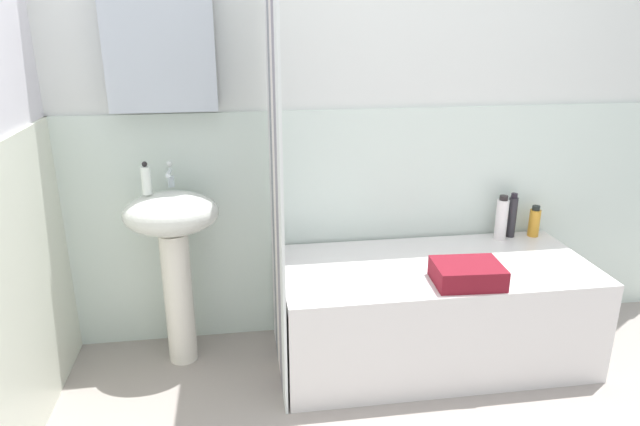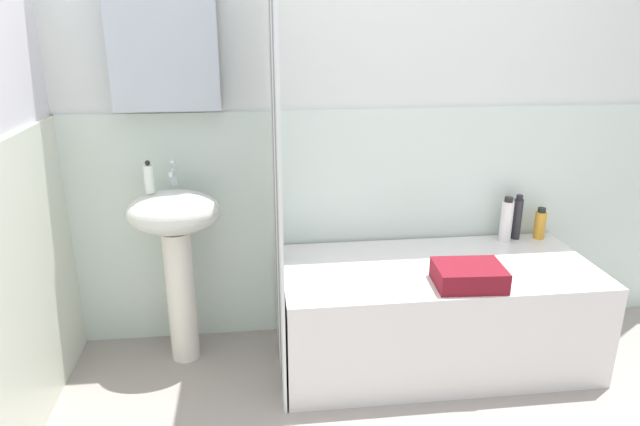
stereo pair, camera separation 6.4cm
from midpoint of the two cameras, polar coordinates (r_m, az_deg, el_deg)
name	(u,v)px [view 2 (the right image)]	position (r m, az deg, el deg)	size (l,w,h in m)	color
wall_back_tiled	(364,121)	(2.89, 5.08, 9.24)	(3.60, 0.18, 2.40)	silver
sink	(176,239)	(2.76, -13.61, -2.54)	(0.44, 0.34, 0.87)	white
faucet	(173,174)	(2.74, -13.91, 3.83)	(0.03, 0.12, 0.12)	silver
soap_dispenser	(149,178)	(2.67, -16.15, 3.37)	(0.04, 0.04, 0.15)	white
bathtub	(435,312)	(2.90, 12.09, -9.75)	(1.49, 0.70, 0.51)	silver
shower_curtain	(276,170)	(2.48, -3.66, 4.29)	(0.01, 0.70, 2.00)	white
lotion_bottle	(540,224)	(3.25, 21.77, -1.04)	(0.06, 0.06, 0.17)	gold
conditioner_bottle	(517,218)	(3.19, 19.76, -0.47)	(0.05, 0.05, 0.24)	#2A282E
shampoo_bottle	(506,220)	(3.14, 18.79, -0.70)	(0.06, 0.06, 0.24)	white
towel_folded	(469,275)	(2.61, 15.42, -6.07)	(0.30, 0.23, 0.09)	maroon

